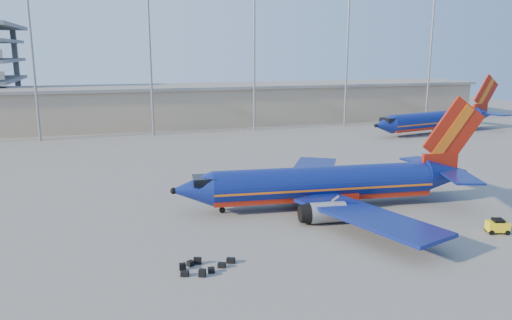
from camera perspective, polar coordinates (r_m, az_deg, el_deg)
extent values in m
plane|color=slate|center=(53.48, -1.65, -4.80)|extent=(220.00, 220.00, 0.00)
cube|color=gray|center=(110.46, -4.47, 6.25)|extent=(120.00, 15.00, 8.00)
cube|color=slate|center=(110.08, -4.51, 8.43)|extent=(122.00, 16.00, 0.60)
cylinder|color=gray|center=(96.10, -24.13, 10.28)|extent=(0.44, 0.44, 28.00)
cylinder|color=gray|center=(95.72, -11.98, 11.08)|extent=(0.44, 0.44, 28.00)
cylinder|color=gray|center=(99.44, -0.20, 11.38)|extent=(0.44, 0.44, 28.00)
cylinder|color=gray|center=(106.83, 10.35, 11.26)|extent=(0.44, 0.44, 28.00)
cylinder|color=gray|center=(117.21, 19.27, 10.87)|extent=(0.44, 0.44, 28.00)
cylinder|color=navy|center=(51.51, 7.60, -2.64)|extent=(22.84, 5.74, 3.48)
cube|color=#9D1C0C|center=(51.75, 7.57, -3.60)|extent=(22.77, 5.08, 1.22)
cube|color=#D55E11|center=(51.57, 7.59, -2.89)|extent=(22.84, 5.78, 0.21)
cone|color=navy|center=(49.05, -7.31, -3.40)|extent=(4.29, 3.86, 3.48)
cube|color=black|center=(48.89, -5.91, -2.33)|extent=(2.49, 2.66, 0.75)
cone|color=navy|center=(57.21, 20.80, -1.49)|extent=(5.22, 3.96, 3.48)
cube|color=#9D1C0C|center=(56.55, 20.25, -0.28)|extent=(3.99, 0.91, 2.07)
cube|color=#9D1C0C|center=(56.65, 21.64, 3.03)|extent=(6.91, 0.99, 7.51)
cube|color=#D55E11|center=(56.55, 21.48, 3.02)|extent=(4.61, 0.86, 5.89)
cube|color=navy|center=(59.58, 18.94, -0.31)|extent=(3.46, 6.30, 0.21)
cube|color=navy|center=(54.28, 22.25, -1.77)|extent=(4.53, 6.60, 0.21)
cube|color=navy|center=(59.78, 6.37, -1.33)|extent=(11.33, 15.01, 0.33)
cube|color=navy|center=(44.85, 12.64, -6.27)|extent=(9.04, 15.34, 0.33)
cube|color=#9D1C0C|center=(52.00, 8.05, -3.96)|extent=(5.99, 4.22, 0.94)
cylinder|color=gray|center=(56.08, 4.89, -2.87)|extent=(3.57, 2.31, 1.98)
cylinder|color=gray|center=(47.14, 8.12, -5.94)|extent=(3.57, 2.31, 1.98)
cylinder|color=gray|center=(49.88, -3.89, -5.49)|extent=(0.25, 0.25, 1.04)
cylinder|color=black|center=(49.95, -3.88, -5.72)|extent=(0.62, 0.29, 0.60)
cylinder|color=black|center=(54.77, 8.14, -4.08)|extent=(0.84, 0.59, 0.79)
cylinder|color=black|center=(50.38, 9.94, -5.62)|extent=(0.84, 0.59, 0.79)
cylinder|color=navy|center=(103.21, 19.77, 4.30)|extent=(22.64, 7.90, 3.45)
cube|color=#9D1C0C|center=(103.32, 19.73, 3.81)|extent=(22.51, 7.26, 1.21)
cube|color=#D55E11|center=(103.24, 19.76, 4.17)|extent=(22.65, 7.94, 0.21)
cone|color=navy|center=(93.90, 14.34, 3.90)|extent=(4.54, 4.17, 3.45)
cube|color=black|center=(94.60, 14.92, 4.47)|extent=(2.68, 2.83, 0.75)
cone|color=navy|center=(113.61, 24.42, 4.77)|extent=(5.45, 4.36, 3.45)
cube|color=#9D1C0C|center=(112.88, 24.25, 5.39)|extent=(3.94, 1.29, 2.05)
cube|color=#9D1C0C|center=(113.63, 24.80, 7.04)|extent=(6.77, 1.68, 7.45)
cube|color=#D55E11|center=(113.48, 24.74, 7.04)|extent=(4.54, 1.30, 5.84)
cube|color=navy|center=(115.20, 23.08, 5.23)|extent=(4.96, 6.60, 0.21)
cube|color=navy|center=(111.37, 25.62, 4.79)|extent=(2.84, 5.99, 0.21)
cylinder|color=black|center=(103.50, 19.68, 3.15)|extent=(0.77, 0.77, 0.84)
cube|color=yellow|center=(49.29, 25.88, -6.82)|extent=(2.04, 1.54, 0.86)
cube|color=black|center=(49.13, 25.94, -6.25)|extent=(1.11, 1.17, 0.30)
cylinder|color=black|center=(49.55, 24.88, -7.14)|extent=(0.48, 0.29, 0.45)
cylinder|color=black|center=(48.73, 25.32, -7.50)|extent=(0.48, 0.29, 0.45)
cylinder|color=black|center=(50.12, 26.34, -7.07)|extent=(0.48, 0.29, 0.45)
cylinder|color=black|center=(49.31, 26.80, -7.42)|extent=(0.48, 0.29, 0.45)
cube|color=black|center=(36.76, -6.16, -12.72)|extent=(0.61, 0.55, 0.54)
cube|color=black|center=(37.30, -5.13, -12.43)|extent=(0.53, 0.44, 0.39)
cube|color=black|center=(38.05, -3.94, -11.90)|extent=(0.68, 0.59, 0.37)
cube|color=black|center=(37.02, -8.13, -12.74)|extent=(0.69, 0.59, 0.35)
cube|color=black|center=(38.53, -7.51, -11.64)|extent=(0.60, 0.59, 0.40)
cube|color=black|center=(38.76, -2.89, -11.40)|extent=(0.76, 0.64, 0.39)
cube|color=black|center=(37.93, -8.39, -11.97)|extent=(0.47, 0.33, 0.53)
cube|color=black|center=(38.75, -6.70, -11.37)|extent=(0.64, 0.47, 0.52)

